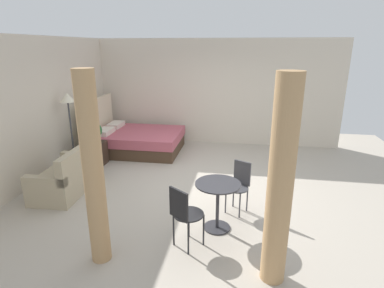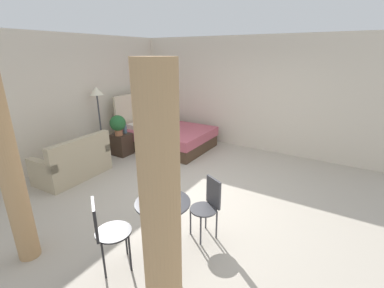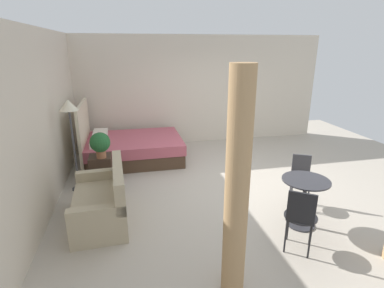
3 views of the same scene
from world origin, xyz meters
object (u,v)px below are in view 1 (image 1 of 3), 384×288
couch (68,177)px  cafe_chair_near_window (184,212)px  vase (98,136)px  bed (136,140)px  nightstand (96,153)px  potted_plant (93,131)px  balcony_table (218,197)px  floor_lamp (68,105)px  cafe_chair_near_couch (240,182)px

couch → cafe_chair_near_window: (-1.32, -2.47, 0.26)m
vase → bed: bearing=-31.0°
couch → nightstand: 1.43m
vase → cafe_chair_near_window: bearing=-138.2°
couch → potted_plant: 1.43m
couch → balcony_table: size_ratio=1.93×
nightstand → potted_plant: (-0.10, -0.04, 0.55)m
bed → floor_lamp: bearing=142.9°
nightstand → floor_lamp: floor_lamp is taller
couch → nightstand: bearing=5.0°
potted_plant → cafe_chair_near_window: size_ratio=0.55×
nightstand → vase: bearing=-14.1°
nightstand → bed: bearing=-29.3°
couch → floor_lamp: 1.71m
floor_lamp → couch: bearing=-155.9°
floor_lamp → cafe_chair_near_couch: (-1.35, -3.70, -0.91)m
cafe_chair_near_window → potted_plant: bearing=44.0°
cafe_chair_near_window → bed: bearing=27.8°
vase → couch: bearing=-176.5°
bed → vase: (-0.94, 0.56, 0.34)m
cafe_chair_near_window → nightstand: bearing=43.4°
bed → balcony_table: bearing=-143.6°
vase → balcony_table: size_ratio=0.32×
balcony_table → potted_plant: bearing=54.6°
potted_plant → vase: potted_plant is taller
couch → floor_lamp: size_ratio=0.85×
vase → cafe_chair_near_couch: size_ratio=0.28×
cafe_chair_near_couch → balcony_table: bearing=153.0°
balcony_table → cafe_chair_near_couch: 0.67m
vase → cafe_chair_near_couch: (-1.72, -3.27, -0.14)m
vase → potted_plant: bearing=-177.8°
couch → cafe_chair_near_window: bearing=-118.1°
cafe_chair_near_couch → potted_plant: bearing=65.3°
bed → balcony_table: 4.05m
vase → floor_lamp: 0.96m
couch → cafe_chair_near_couch: bearing=-93.2°
bed → cafe_chair_near_window: bed is taller
potted_plant → balcony_table: 3.64m
vase → cafe_chair_near_couch: 3.70m
potted_plant → cafe_chair_near_couch: bearing=-114.7°
balcony_table → bed: bearing=36.4°
floor_lamp → balcony_table: floor_lamp is taller
balcony_table → cafe_chair_near_window: cafe_chair_near_window is taller
vase → cafe_chair_near_window: 3.85m
couch → balcony_table: bearing=-105.1°
cafe_chair_near_couch → floor_lamp: bearing=70.0°
nightstand → cafe_chair_near_couch: size_ratio=0.62×
cafe_chair_near_couch → bed: bearing=45.5°
bed → cafe_chair_near_couch: (-2.66, -2.71, 0.20)m
nightstand → balcony_table: 3.72m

